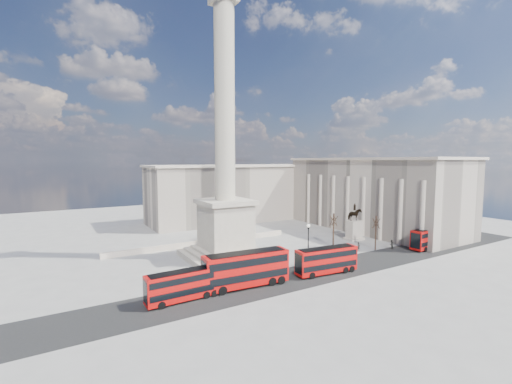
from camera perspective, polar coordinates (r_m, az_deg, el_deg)
The scene contains 18 objects.
ground at distance 60.01m, azimuth -2.91°, elevation -12.07°, with size 180.00×180.00×0.00m, color gray.
asphalt_road at distance 54.61m, azimuth 6.99°, elevation -13.87°, with size 120.00×9.00×0.01m, color #242424.
nelsons_column at distance 61.94m, azimuth -5.15°, elevation 0.66°, with size 14.00×14.00×49.85m.
balustrade_wall at distance 73.86m, azimuth -8.83°, elevation -8.36°, with size 40.00×0.60×1.10m, color beige.
building_east at distance 94.39m, azimuth 18.82°, elevation -0.21°, with size 19.00×46.00×18.60m.
building_northeast at distance 102.44m, azimuth -3.59°, elevation -0.09°, with size 51.00×17.00×16.60m.
red_bus_a at distance 46.11m, azimuth -11.91°, elevation -14.92°, with size 9.69×2.55×3.90m.
red_bus_b at distance 49.49m, azimuth -1.55°, elevation -12.66°, with size 12.59×3.75×5.04m.
red_bus_c at distance 56.17m, azimuth 11.72°, elevation -11.04°, with size 10.57×3.47×4.21m.
red_bus_d at distance 78.71m, azimuth 26.95°, elevation -6.80°, with size 10.42×3.06×4.17m.
victorian_lamp at distance 60.77m, azimuth 8.70°, elevation -7.93°, with size 0.59×0.59×6.89m.
equestrian_statue at distance 80.67m, azimuth 16.04°, elevation -5.66°, with size 3.96×2.97×8.25m.
bare_tree_near at distance 72.34m, azimuth 19.39°, elevation -4.70°, with size 1.66×1.66×7.26m.
bare_tree_mid at distance 72.11m, azimuth 12.83°, elevation -4.46°, with size 1.96×1.96×7.42m.
bare_tree_far at distance 93.37m, azimuth 17.40°, elevation -2.72°, with size 1.64×1.64×6.71m.
pedestrian_walking at distance 71.28m, azimuth 16.73°, elevation -8.72°, with size 0.67×0.44×1.84m, color #262621.
pedestrian_standing at distance 75.12m, azimuth 21.63°, elevation -8.12°, with size 0.93×0.72×1.90m, color #262621.
pedestrian_crossing at distance 65.29m, azimuth 4.08°, elevation -9.91°, with size 0.93×0.39×1.59m, color #262621.
Camera 1 is at (-26.88, -50.58, 17.88)m, focal length 24.00 mm.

